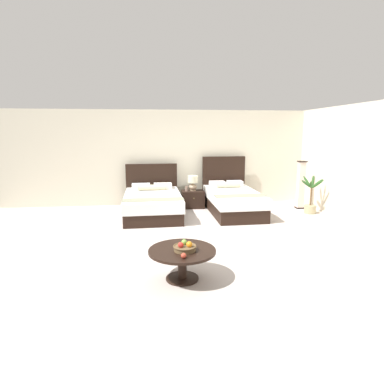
# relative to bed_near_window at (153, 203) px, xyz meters

# --- Properties ---
(ground_plane) EXTENTS (10.38, 9.56, 0.02)m
(ground_plane) POSITION_rel_bed_near_window_xyz_m (1.01, -1.75, -0.31)
(ground_plane) COLOR beige
(wall_back) EXTENTS (10.38, 0.12, 2.63)m
(wall_back) POSITION_rel_bed_near_window_xyz_m (1.01, 1.23, 1.01)
(wall_back) COLOR beige
(wall_back) RESTS_ON ground
(wall_side_right) EXTENTS (0.12, 5.16, 2.63)m
(wall_side_right) POSITION_rel_bed_near_window_xyz_m (4.40, -1.35, 1.01)
(wall_side_right) COLOR beige
(wall_side_right) RESTS_ON ground
(bed_near_window) EXTENTS (1.44, 2.20, 1.18)m
(bed_near_window) POSITION_rel_bed_near_window_xyz_m (0.00, 0.00, 0.00)
(bed_near_window) COLOR black
(bed_near_window) RESTS_ON ground
(bed_near_corner) EXTENTS (1.25, 2.24, 1.36)m
(bed_near_corner) POSITION_rel_bed_near_window_xyz_m (2.02, 0.01, 0.02)
(bed_near_corner) COLOR black
(bed_near_corner) RESTS_ON ground
(nightstand) EXTENTS (0.60, 0.47, 0.47)m
(nightstand) POSITION_rel_bed_near_window_xyz_m (1.08, 0.66, -0.07)
(nightstand) COLOR black
(nightstand) RESTS_ON ground
(table_lamp) EXTENTS (0.28, 0.28, 0.41)m
(table_lamp) POSITION_rel_bed_near_window_xyz_m (1.08, 0.68, 0.40)
(table_lamp) COLOR tan
(table_lamp) RESTS_ON nightstand
(vase) EXTENTS (0.07, 0.07, 0.14)m
(vase) POSITION_rel_bed_near_window_xyz_m (0.90, 0.62, 0.23)
(vase) COLOR gray
(vase) RESTS_ON nightstand
(coffee_table) EXTENTS (0.94, 0.94, 0.44)m
(coffee_table) POSITION_rel_bed_near_window_xyz_m (0.43, -3.63, 0.04)
(coffee_table) COLOR black
(coffee_table) RESTS_ON ground
(fruit_bowl) EXTENTS (0.32, 0.32, 0.14)m
(fruit_bowl) POSITION_rel_bed_near_window_xyz_m (0.46, -3.67, 0.19)
(fruit_bowl) COLOR brown
(fruit_bowl) RESTS_ON coffee_table
(loose_apple) EXTENTS (0.07, 0.07, 0.07)m
(loose_apple) POSITION_rel_bed_near_window_xyz_m (0.42, -3.94, 0.17)
(loose_apple) COLOR #B83F2C
(loose_apple) RESTS_ON coffee_table
(floor_lamp_corner) EXTENTS (0.21, 0.21, 1.28)m
(floor_lamp_corner) POSITION_rel_bed_near_window_xyz_m (3.94, 0.25, 0.33)
(floor_lamp_corner) COLOR black
(floor_lamp_corner) RESTS_ON ground
(potted_palm) EXTENTS (0.56, 0.57, 0.97)m
(potted_palm) POSITION_rel_bed_near_window_xyz_m (3.97, -0.30, 0.00)
(potted_palm) COLOR tan
(potted_palm) RESTS_ON ground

